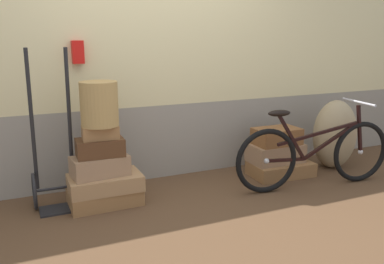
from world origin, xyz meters
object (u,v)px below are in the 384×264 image
at_px(suitcase_3, 100,147).
at_px(wicker_basket, 99,104).
at_px(suitcase_2, 100,166).
at_px(suitcase_1, 105,183).
at_px(luggage_trolley, 55,172).
at_px(suitcase_7, 277,136).
at_px(suitcase_6, 275,153).
at_px(suitcase_0, 105,197).
at_px(burlap_sack, 335,134).
at_px(suitcase_4, 100,132).
at_px(bicycle, 315,154).
at_px(suitcase_5, 281,169).

bearing_deg(suitcase_3, wicker_basket, 29.14).
height_order(suitcase_2, suitcase_3, suitcase_3).
bearing_deg(suitcase_2, suitcase_1, -27.43).
bearing_deg(luggage_trolley, suitcase_7, -2.35).
height_order(suitcase_3, luggage_trolley, luggage_trolley).
distance_m(suitcase_1, suitcase_6, 1.80).
distance_m(suitcase_2, suitcase_7, 1.83).
bearing_deg(suitcase_0, suitcase_6, 0.47).
bearing_deg(burlap_sack, wicker_basket, 179.26).
height_order(suitcase_4, bicycle, bicycle).
bearing_deg(bicycle, luggage_trolley, 167.21).
bearing_deg(suitcase_0, suitcase_1, -64.86).
bearing_deg(wicker_basket, suitcase_0, -74.90).
xyz_separation_m(suitcase_5, luggage_trolley, (-2.23, 0.12, 0.23)).
relative_size(suitcase_0, suitcase_5, 0.95).
bearing_deg(bicycle, wicker_basket, 167.79).
bearing_deg(luggage_trolley, bicycle, -12.79).
xyz_separation_m(suitcase_4, suitcase_7, (1.81, 0.02, -0.22)).
bearing_deg(suitcase_2, suitcase_5, -6.00).
relative_size(suitcase_6, burlap_sack, 0.73).
relative_size(suitcase_0, suitcase_4, 2.03).
bearing_deg(suitcase_2, suitcase_0, -9.23).
height_order(suitcase_4, suitcase_5, suitcase_4).
xyz_separation_m(suitcase_3, wicker_basket, (0.01, 0.01, 0.37)).
bearing_deg(luggage_trolley, wicker_basket, -15.72).
distance_m(suitcase_7, burlap_sack, 0.73).
distance_m(suitcase_7, luggage_trolley, 2.19).
distance_m(suitcase_2, suitcase_3, 0.16).
bearing_deg(suitcase_2, burlap_sack, -6.36).
bearing_deg(wicker_basket, suitcase_1, -70.01).
bearing_deg(suitcase_7, luggage_trolley, 177.47).
height_order(suitcase_1, suitcase_5, suitcase_1).
xyz_separation_m(suitcase_0, suitcase_1, (0.01, -0.01, 0.13)).
bearing_deg(suitcase_0, suitcase_7, 0.07).
relative_size(wicker_basket, burlap_sack, 0.49).
height_order(wicker_basket, burlap_sack, wicker_basket).
relative_size(suitcase_3, luggage_trolley, 0.29).
distance_m(suitcase_1, suitcase_5, 1.85).
height_order(suitcase_2, luggage_trolley, luggage_trolley).
height_order(suitcase_3, suitcase_7, suitcase_3).
xyz_separation_m(suitcase_5, suitcase_7, (-0.05, 0.03, 0.35)).
bearing_deg(suitcase_2, luggage_trolley, 155.23).
relative_size(suitcase_1, burlap_sack, 0.81).
distance_m(suitcase_1, suitcase_3, 0.31).
bearing_deg(suitcase_1, suitcase_7, 2.12).
bearing_deg(suitcase_5, luggage_trolley, 179.89).
height_order(suitcase_0, suitcase_2, suitcase_2).
relative_size(suitcase_1, luggage_trolley, 0.46).
distance_m(wicker_basket, luggage_trolley, 0.70).
xyz_separation_m(suitcase_1, suitcase_2, (-0.03, 0.01, 0.15)).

